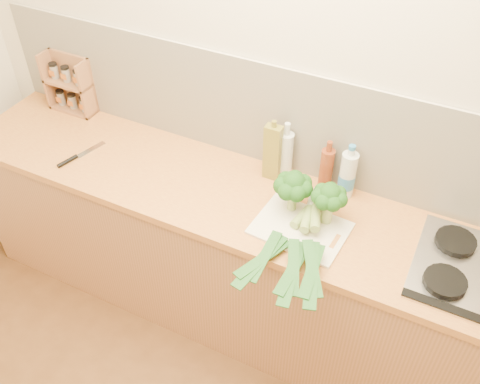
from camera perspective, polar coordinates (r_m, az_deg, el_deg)
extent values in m
plane|color=beige|center=(2.46, 5.03, 10.22)|extent=(3.50, 0.00, 3.50)
cube|color=silver|center=(2.52, 4.77, 7.60)|extent=(3.20, 0.02, 0.54)
cube|color=#A76F45|center=(2.82, 1.62, -7.95)|extent=(3.20, 0.60, 0.86)
cube|color=gold|center=(2.49, 1.82, -1.28)|extent=(3.20, 0.62, 0.04)
cube|color=black|center=(2.22, 24.21, -12.27)|extent=(0.58, 0.04, 0.01)
cylinder|color=black|center=(2.27, 21.02, -8.92)|extent=(0.17, 0.17, 0.03)
cylinder|color=black|center=(2.44, 22.01, -4.90)|extent=(0.17, 0.17, 0.03)
cube|color=white|center=(2.36, 6.46, -3.86)|extent=(0.42, 0.32, 0.01)
cylinder|color=#A0B469|center=(2.41, 5.57, -0.98)|extent=(0.04, 0.04, 0.08)
sphere|color=#17390F|center=(2.34, 5.74, 0.98)|extent=(0.11, 0.11, 0.11)
sphere|color=#17390F|center=(2.34, 6.83, 0.30)|extent=(0.08, 0.08, 0.08)
sphere|color=#17390F|center=(2.37, 6.75, 0.98)|extent=(0.08, 0.08, 0.08)
sphere|color=#17390F|center=(2.38, 5.90, 1.41)|extent=(0.08, 0.08, 0.08)
sphere|color=#17390F|center=(2.37, 4.92, 1.27)|extent=(0.08, 0.08, 0.08)
sphere|color=#17390F|center=(2.34, 4.52, 0.66)|extent=(0.08, 0.08, 0.08)
sphere|color=#17390F|center=(2.32, 5.02, 0.03)|extent=(0.08, 0.08, 0.08)
sphere|color=#17390F|center=(2.31, 6.06, -0.13)|extent=(0.08, 0.08, 0.08)
cylinder|color=#A0B469|center=(2.36, 9.26, -2.18)|extent=(0.05, 0.05, 0.10)
sphere|color=#17390F|center=(2.29, 9.56, -0.20)|extent=(0.10, 0.10, 0.10)
sphere|color=#17390F|center=(2.29, 10.55, -0.82)|extent=(0.07, 0.07, 0.07)
sphere|color=#17390F|center=(2.32, 10.43, -0.18)|extent=(0.07, 0.07, 0.07)
sphere|color=#17390F|center=(2.33, 9.64, 0.22)|extent=(0.07, 0.07, 0.07)
sphere|color=#17390F|center=(2.32, 8.75, 0.09)|extent=(0.07, 0.07, 0.07)
sphere|color=#17390F|center=(2.29, 8.42, -0.49)|extent=(0.07, 0.07, 0.07)
sphere|color=#17390F|center=(2.27, 8.92, -1.08)|extent=(0.07, 0.07, 0.07)
sphere|color=#17390F|center=(2.27, 9.88, -1.23)|extent=(0.07, 0.07, 0.07)
cylinder|color=white|center=(2.47, 8.44, -0.64)|extent=(0.06, 0.13, 0.04)
cylinder|color=#849F4F|center=(2.38, 6.76, -2.46)|extent=(0.07, 0.17, 0.04)
cube|color=#1E4B1A|center=(2.19, 2.50, -7.05)|extent=(0.15, 0.30, 0.02)
cube|color=#1E4B1A|center=(2.18, 2.20, -7.34)|extent=(0.11, 0.34, 0.01)
cube|color=#1E4B1A|center=(2.19, 2.65, -6.83)|extent=(0.05, 0.28, 0.02)
cylinder|color=white|center=(2.43, 7.73, -0.89)|extent=(0.06, 0.12, 0.04)
cylinder|color=#849F4F|center=(2.34, 7.18, -2.86)|extent=(0.07, 0.15, 0.04)
cube|color=#1E4B1A|center=(2.14, 5.66, -8.17)|extent=(0.05, 0.30, 0.02)
cube|color=#1E4B1A|center=(2.13, 5.55, -8.54)|extent=(0.11, 0.34, 0.01)
cube|color=#1E4B1A|center=(2.14, 5.73, -7.91)|extent=(0.14, 0.28, 0.02)
cylinder|color=white|center=(2.41, 8.22, -0.62)|extent=(0.07, 0.12, 0.04)
cylinder|color=#849F4F|center=(2.32, 8.07, -2.71)|extent=(0.08, 0.15, 0.04)
cube|color=#1E4B1A|center=(2.12, 7.68, -8.27)|extent=(0.08, 0.30, 0.02)
cube|color=#1E4B1A|center=(2.11, 7.66, -8.65)|extent=(0.15, 0.34, 0.01)
cube|color=#1E4B1A|center=(2.12, 7.71, -8.00)|extent=(0.18, 0.27, 0.02)
cube|color=silver|center=(2.88, -15.62, 4.37)|extent=(0.08, 0.17, 0.00)
cylinder|color=black|center=(2.82, -17.93, 3.15)|extent=(0.05, 0.12, 0.02)
cube|color=#A56D46|center=(3.17, -17.31, 11.27)|extent=(0.28, 0.02, 0.33)
cube|color=#A56D46|center=(3.22, -17.24, 8.50)|extent=(0.28, 0.11, 0.02)
cube|color=#A56D46|center=(3.14, -17.86, 11.05)|extent=(0.28, 0.11, 0.02)
cube|color=#A56D46|center=(3.23, -19.59, 11.29)|extent=(0.02, 0.11, 0.33)
cube|color=#A56D46|center=(3.06, -15.96, 10.43)|extent=(0.02, 0.11, 0.33)
cylinder|color=gray|center=(3.25, -18.53, 9.49)|extent=(0.04, 0.04, 0.08)
cylinder|color=gray|center=(3.20, -17.41, 9.20)|extent=(0.04, 0.04, 0.08)
cylinder|color=gray|center=(3.15, -16.26, 8.89)|extent=(0.04, 0.04, 0.08)
cylinder|color=gray|center=(3.17, -19.19, 12.04)|extent=(0.04, 0.04, 0.08)
cylinder|color=gray|center=(3.11, -18.04, 11.79)|extent=(0.04, 0.04, 0.08)
cylinder|color=gray|center=(3.06, -16.86, 11.53)|extent=(0.04, 0.04, 0.08)
cube|color=olive|center=(2.52, 3.50, 4.24)|extent=(0.08, 0.05, 0.29)
cylinder|color=olive|center=(2.43, 3.66, 7.26)|extent=(0.02, 0.02, 0.03)
cylinder|color=silver|center=(2.56, 4.88, 4.00)|extent=(0.07, 0.07, 0.24)
cylinder|color=silver|center=(2.48, 5.08, 6.71)|extent=(0.03, 0.03, 0.06)
cylinder|color=maroon|center=(2.52, 9.19, 2.44)|extent=(0.06, 0.06, 0.21)
cylinder|color=maroon|center=(2.44, 9.52, 4.82)|extent=(0.03, 0.03, 0.05)
cylinder|color=silver|center=(2.49, 11.39, 1.80)|extent=(0.08, 0.08, 0.23)
cylinder|color=silver|center=(2.41, 11.80, 4.19)|extent=(0.03, 0.03, 0.03)
cylinder|color=teal|center=(2.51, 11.28, 1.19)|extent=(0.08, 0.08, 0.07)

